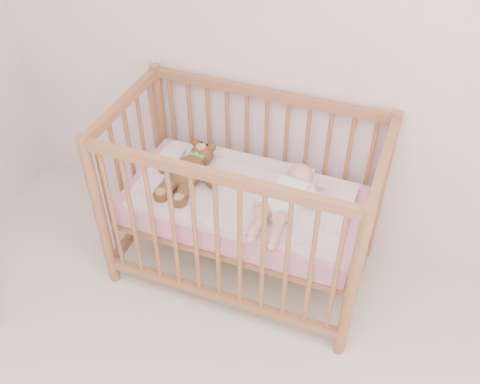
% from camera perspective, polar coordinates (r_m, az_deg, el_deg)
% --- Properties ---
extents(wall_back, '(4.00, 0.02, 2.70)m').
position_cam_1_polar(wall_back, '(2.57, 12.01, 16.61)').
color(wall_back, white).
rests_on(wall_back, floor).
extents(crib, '(1.36, 0.76, 1.00)m').
position_cam_1_polar(crib, '(2.80, 0.37, -1.20)').
color(crib, '#996541').
rests_on(crib, floor).
extents(mattress, '(1.22, 0.62, 0.13)m').
position_cam_1_polar(mattress, '(2.81, 0.36, -1.42)').
color(mattress, pink).
rests_on(mattress, crib).
extents(blanket, '(1.10, 0.58, 0.06)m').
position_cam_1_polar(blanket, '(2.76, 0.37, -0.28)').
color(blanket, '#F3A7B5').
rests_on(blanket, mattress).
extents(baby, '(0.35, 0.63, 0.15)m').
position_cam_1_polar(baby, '(2.64, 4.99, -0.56)').
color(baby, white).
rests_on(baby, blanket).
extents(teddy_bear, '(0.37, 0.51, 0.14)m').
position_cam_1_polar(teddy_bear, '(2.78, -5.63, 2.26)').
color(teddy_bear, brown).
rests_on(teddy_bear, blanket).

